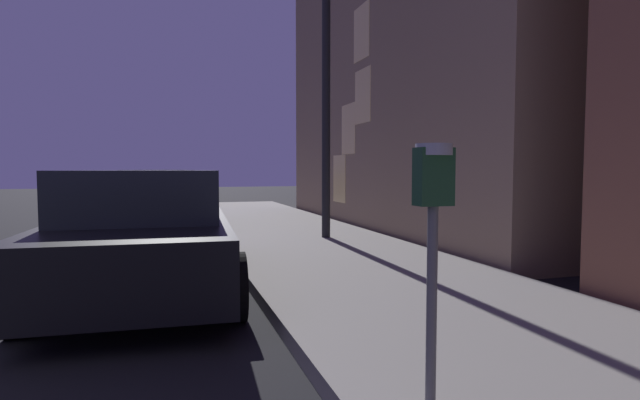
{
  "coord_description": "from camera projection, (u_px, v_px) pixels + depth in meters",
  "views": [
    {
      "loc": [
        3.09,
        -1.71,
        1.44
      ],
      "look_at": [
        4.11,
        1.54,
        1.23
      ],
      "focal_mm": 27.64,
      "sensor_mm": 36.0,
      "label": 1
    }
  ],
  "objects": [
    {
      "name": "parking_meter",
      "position": [
        433.0,
        211.0,
        2.55
      ],
      "size": [
        0.19,
        0.19,
        1.42
      ],
      "color": "#59595B",
      "rests_on": "sidewalk"
    },
    {
      "name": "car_black",
      "position": [
        145.0,
        233.0,
        5.69
      ],
      "size": [
        2.24,
        4.49,
        1.43
      ],
      "color": "black",
      "rests_on": "ground"
    },
    {
      "name": "car_blue",
      "position": [
        156.0,
        200.0,
        11.64
      ],
      "size": [
        2.13,
        4.51,
        1.43
      ],
      "color": "navy",
      "rests_on": "ground"
    },
    {
      "name": "car_yellow_cab",
      "position": [
        160.0,
        189.0,
        18.27
      ],
      "size": [
        2.18,
        4.36,
        1.43
      ],
      "color": "gold",
      "rests_on": "ground"
    },
    {
      "name": "car_green",
      "position": [
        161.0,
        185.0,
        23.57
      ],
      "size": [
        2.06,
        4.32,
        1.43
      ],
      "color": "#19592D",
      "rests_on": "ground"
    },
    {
      "name": "street_lamp",
      "position": [
        326.0,
        31.0,
        9.16
      ],
      "size": [
        0.44,
        0.44,
        5.89
      ],
      "color": "black",
      "rests_on": "sidewalk"
    },
    {
      "name": "building_mid",
      "position": [
        488.0,
        66.0,
        12.36
      ],
      "size": [
        7.12,
        10.95,
        8.07
      ],
      "color": "#8C7259",
      "rests_on": "ground"
    }
  ]
}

